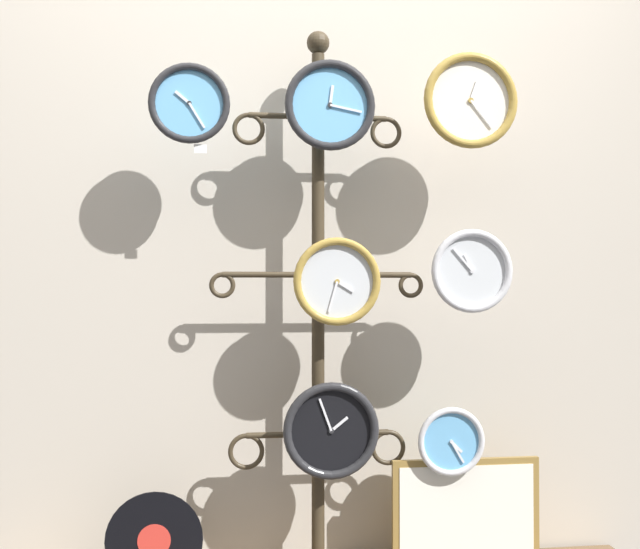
{
  "coord_description": "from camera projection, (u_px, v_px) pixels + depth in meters",
  "views": [
    {
      "loc": [
        -0.32,
        -2.09,
        1.0
      ],
      "look_at": [
        0.0,
        0.36,
        1.05
      ],
      "focal_mm": 42.0,
      "sensor_mm": 36.0,
      "label": 1
    }
  ],
  "objects": [
    {
      "name": "clock_bottom_center",
      "position": [
        331.0,
        430.0,
        2.4
      ],
      "size": [
        0.31,
        0.04,
        0.31
      ],
      "color": "black"
    },
    {
      "name": "vinyl_record",
      "position": [
        154.0,
        540.0,
        2.35
      ],
      "size": [
        0.31,
        0.01,
        0.31
      ],
      "color": "black",
      "rests_on": "low_shelf"
    },
    {
      "name": "clock_top_right",
      "position": [
        470.0,
        101.0,
        2.49
      ],
      "size": [
        0.32,
        0.04,
        0.32
      ],
      "color": "silver"
    },
    {
      "name": "clock_middle_right",
      "position": [
        472.0,
        271.0,
        2.47
      ],
      "size": [
        0.28,
        0.04,
        0.28
      ],
      "color": "silver"
    },
    {
      "name": "clock_top_center",
      "position": [
        330.0,
        105.0,
        2.45
      ],
      "size": [
        0.3,
        0.04,
        0.3
      ],
      "color": "#60A8DB"
    },
    {
      "name": "clock_bottom_right",
      "position": [
        451.0,
        441.0,
        2.49
      ],
      "size": [
        0.23,
        0.04,
        0.23
      ],
      "color": "#60A8DB"
    },
    {
      "name": "display_stand",
      "position": [
        318.0,
        373.0,
        2.51
      ],
      "size": [
        0.73,
        0.34,
        1.88
      ],
      "color": "#382D1E",
      "rests_on": "ground_plane"
    },
    {
      "name": "shop_wall",
      "position": [
        312.0,
        179.0,
        2.68
      ],
      "size": [
        4.4,
        0.04,
        2.8
      ],
      "color": "#BCB2A3",
      "rests_on": "ground_plane"
    },
    {
      "name": "clock_middle_center",
      "position": [
        337.0,
        282.0,
        2.42
      ],
      "size": [
        0.29,
        0.04,
        0.29
      ],
      "color": "silver"
    },
    {
      "name": "picture_frame",
      "position": [
        466.0,
        514.0,
        2.52
      ],
      "size": [
        0.51,
        0.02,
        0.37
      ],
      "color": "olive",
      "rests_on": "low_shelf"
    },
    {
      "name": "price_tag_upper",
      "position": [
        200.0,
        149.0,
        2.37
      ],
      "size": [
        0.04,
        0.0,
        0.03
      ],
      "color": "white"
    },
    {
      "name": "clock_top_left",
      "position": [
        189.0,
        104.0,
        2.37
      ],
      "size": [
        0.26,
        0.04,
        0.26
      ],
      "color": "#60A8DB"
    }
  ]
}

